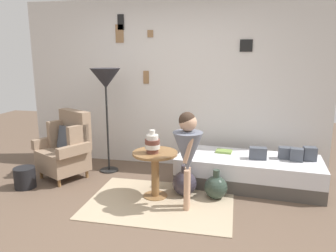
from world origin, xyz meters
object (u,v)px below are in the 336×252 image
(side_table, at_px, (155,165))
(demijohn_far, at_px, (216,187))
(book_on_daybed, at_px, (224,151))
(magazine_basket, at_px, (25,178))
(demijohn_near, at_px, (184,183))
(daybed, at_px, (248,171))
(floor_lamp, at_px, (106,82))
(armchair, at_px, (67,148))
(person_child, at_px, (188,148))
(vase_striped, at_px, (152,143))

(side_table, height_order, demijohn_far, side_table)
(book_on_daybed, distance_m, magazine_basket, 2.76)
(demijohn_near, bearing_deg, side_table, -159.29)
(daybed, distance_m, floor_lamp, 2.39)
(armchair, relative_size, side_table, 1.65)
(side_table, relative_size, magazine_basket, 2.10)
(armchair, height_order, floor_lamp, floor_lamp)
(person_child, bearing_deg, demijohn_far, 48.42)
(person_child, xyz_separation_m, demijohn_far, (0.31, 0.35, -0.59))
(daybed, xyz_separation_m, book_on_daybed, (-0.34, 0.15, 0.22))
(floor_lamp, distance_m, demijohn_far, 2.18)
(armchair, height_order, daybed, armchair)
(person_child, xyz_separation_m, magazine_basket, (-2.23, 0.16, -0.59))
(daybed, height_order, side_table, side_table)
(person_child, relative_size, book_on_daybed, 5.21)
(side_table, relative_size, book_on_daybed, 2.68)
(vase_striped, height_order, demijohn_near, vase_striped)
(armchair, xyz_separation_m, vase_striped, (1.40, -0.44, 0.27))
(armchair, distance_m, demijohn_near, 1.82)
(demijohn_near, height_order, demijohn_far, demijohn_near)
(side_table, distance_m, book_on_daybed, 1.13)
(armchair, distance_m, book_on_daybed, 2.27)
(side_table, xyz_separation_m, demijohn_near, (0.35, 0.13, -0.26))
(side_table, distance_m, magazine_basket, 1.81)
(vase_striped, relative_size, demijohn_far, 0.76)
(person_child, bearing_deg, floor_lamp, 143.85)
(vase_striped, bearing_deg, daybed, 29.83)
(floor_lamp, height_order, demijohn_near, floor_lamp)
(armchair, relative_size, book_on_daybed, 4.41)
(floor_lamp, bearing_deg, demijohn_near, -26.21)
(side_table, bearing_deg, vase_striped, -120.28)
(person_child, height_order, demijohn_far, person_child)
(daybed, bearing_deg, demijohn_near, -147.89)
(vase_striped, bearing_deg, side_table, 59.72)
(side_table, height_order, floor_lamp, floor_lamp)
(armchair, bearing_deg, daybed, 5.05)
(floor_lamp, distance_m, person_child, 1.81)
(book_on_daybed, xyz_separation_m, demijohn_near, (-0.46, -0.65, -0.25))
(person_child, height_order, demijohn_near, person_child)
(vase_striped, height_order, magazine_basket, vase_striped)
(vase_striped, height_order, demijohn_far, vase_striped)
(demijohn_far, bearing_deg, vase_striped, -169.09)
(magazine_basket, bearing_deg, demijohn_near, 5.75)
(side_table, relative_size, person_child, 0.51)
(armchair, bearing_deg, demijohn_far, -7.72)
(vase_striped, bearing_deg, armchair, 162.47)
(daybed, height_order, demijohn_near, daybed)
(side_table, distance_m, person_child, 0.59)
(daybed, xyz_separation_m, vase_striped, (-1.17, -0.67, 0.51))
(daybed, xyz_separation_m, side_table, (-1.15, -0.63, 0.22))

